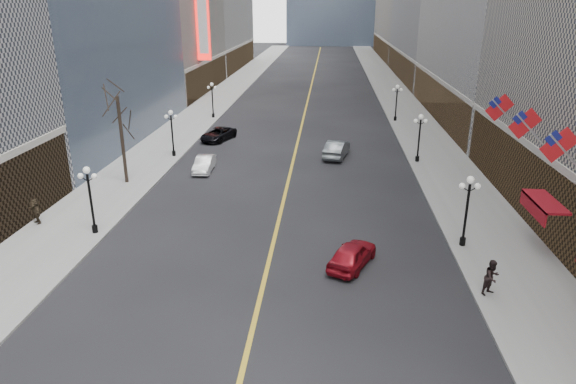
% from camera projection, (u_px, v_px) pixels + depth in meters
% --- Properties ---
extents(sidewalk_east, '(6.00, 230.00, 0.15)m').
position_uv_depth(sidewalk_east, '(408.00, 115.00, 69.18)').
color(sidewalk_east, gray).
rests_on(sidewalk_east, ground).
extents(sidewalk_west, '(6.00, 230.00, 0.15)m').
position_uv_depth(sidewalk_west, '(204.00, 112.00, 71.26)').
color(sidewalk_west, gray).
rests_on(sidewalk_west, ground).
extents(lane_line, '(0.25, 200.00, 0.02)m').
position_uv_depth(lane_line, '(308.00, 101.00, 79.59)').
color(lane_line, gold).
rests_on(lane_line, ground).
extents(streetlamp_east_1, '(1.26, 0.44, 4.52)m').
position_uv_depth(streetlamp_east_1, '(467.00, 204.00, 30.97)').
color(streetlamp_east_1, black).
rests_on(streetlamp_east_1, sidewalk_east).
extents(streetlamp_east_2, '(1.26, 0.44, 4.52)m').
position_uv_depth(streetlamp_east_2, '(420.00, 133.00, 47.80)').
color(streetlamp_east_2, black).
rests_on(streetlamp_east_2, sidewalk_east).
extents(streetlamp_east_3, '(1.26, 0.44, 4.52)m').
position_uv_depth(streetlamp_east_3, '(397.00, 99.00, 64.62)').
color(streetlamp_east_3, black).
rests_on(streetlamp_east_3, sidewalk_east).
extents(streetlamp_west_1, '(1.26, 0.44, 4.52)m').
position_uv_depth(streetlamp_west_1, '(90.00, 193.00, 32.73)').
color(streetlamp_west_1, black).
rests_on(streetlamp_west_1, sidewalk_west).
extents(streetlamp_west_2, '(1.26, 0.44, 4.52)m').
position_uv_depth(streetlamp_west_2, '(172.00, 128.00, 49.55)').
color(streetlamp_west_2, black).
rests_on(streetlamp_west_2, sidewalk_west).
extents(streetlamp_west_3, '(1.26, 0.44, 4.52)m').
position_uv_depth(streetlamp_west_3, '(212.00, 96.00, 66.38)').
color(streetlamp_west_3, black).
rests_on(streetlamp_west_3, sidewalk_west).
extents(flag_3, '(2.87, 0.12, 2.87)m').
position_uv_depth(flag_3, '(562.00, 148.00, 26.38)').
color(flag_3, '#B2B2B7').
rests_on(flag_3, ground).
extents(flag_4, '(2.87, 0.12, 2.87)m').
position_uv_depth(flag_4, '(527.00, 126.00, 31.06)').
color(flag_4, '#B2B2B7').
rests_on(flag_4, ground).
extents(flag_5, '(2.87, 0.12, 2.87)m').
position_uv_depth(flag_5, '(502.00, 110.00, 35.73)').
color(flag_5, '#B2B2B7').
rests_on(flag_5, ground).
extents(awning_c, '(1.40, 4.00, 0.93)m').
position_uv_depth(awning_c, '(542.00, 203.00, 30.59)').
color(awning_c, maroon).
rests_on(awning_c, ground).
extents(theatre_marquee, '(2.00, 0.55, 12.00)m').
position_uv_depth(theatre_marquee, '(203.00, 19.00, 76.60)').
color(theatre_marquee, red).
rests_on(theatre_marquee, ground).
extents(tree_west_far, '(3.60, 3.60, 7.92)m').
position_uv_depth(tree_west_far, '(119.00, 110.00, 41.04)').
color(tree_west_far, '#2D231C').
rests_on(tree_west_far, sidewalk_west).
extents(car_nb_mid, '(1.57, 4.20, 1.37)m').
position_uv_depth(car_nb_mid, '(204.00, 164.00, 46.12)').
color(car_nb_mid, silver).
rests_on(car_nb_mid, ground).
extents(car_nb_far, '(3.77, 5.46, 1.39)m').
position_uv_depth(car_nb_far, '(218.00, 134.00, 56.53)').
color(car_nb_far, black).
rests_on(car_nb_far, ground).
extents(car_sb_mid, '(3.32, 4.62, 1.46)m').
position_uv_depth(car_sb_mid, '(352.00, 254.00, 29.48)').
color(car_sb_mid, maroon).
rests_on(car_sb_mid, ground).
extents(car_sb_far, '(2.83, 5.37, 1.68)m').
position_uv_depth(car_sb_far, '(337.00, 149.00, 50.29)').
color(car_sb_far, '#51575A').
rests_on(car_sb_far, ground).
extents(ped_east_walk, '(1.06, 0.95, 1.92)m').
position_uv_depth(ped_east_walk, '(492.00, 277.00, 26.27)').
color(ped_east_walk, black).
rests_on(ped_east_walk, sidewalk_east).
extents(ped_west_far, '(1.53, 1.42, 1.75)m').
position_uv_depth(ped_west_far, '(36.00, 211.00, 34.82)').
color(ped_west_far, '#33291C').
rests_on(ped_west_far, sidewalk_west).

